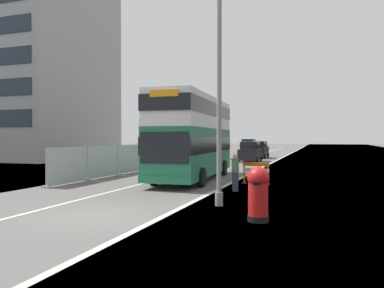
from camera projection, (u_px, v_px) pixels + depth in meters
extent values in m
cube|color=#565451|center=(96.00, 218.00, 11.88)|extent=(140.00, 280.00, 0.10)
cube|color=#B2AFA8|center=(154.00, 221.00, 11.19)|extent=(0.24, 196.00, 0.01)
cube|color=silver|center=(35.00, 211.00, 12.69)|extent=(0.16, 168.00, 0.01)
cube|color=#1E6B47|center=(194.00, 151.00, 22.31)|extent=(3.27, 10.62, 2.71)
cube|color=silver|center=(194.00, 125.00, 22.29)|extent=(3.27, 10.62, 0.40)
cube|color=silver|center=(194.00, 110.00, 22.27)|extent=(3.24, 10.51, 1.44)
cube|color=black|center=(194.00, 144.00, 22.31)|extent=(3.30, 10.72, 0.87)
cube|color=black|center=(194.00, 110.00, 22.27)|extent=(3.29, 10.67, 0.79)
cube|color=black|center=(164.00, 148.00, 17.25)|extent=(2.36, 0.22, 1.49)
cube|color=orange|center=(164.00, 93.00, 17.20)|extent=(1.41, 0.16, 0.32)
cube|color=#1E6B47|center=(194.00, 171.00, 22.33)|extent=(3.30, 10.72, 0.36)
cylinder|color=black|center=(154.00, 176.00, 19.55)|extent=(0.37, 1.02, 1.00)
cylinder|color=black|center=(201.00, 177.00, 18.86)|extent=(0.37, 1.02, 1.00)
cylinder|color=black|center=(187.00, 167.00, 25.45)|extent=(0.37, 1.02, 1.00)
cylinder|color=black|center=(224.00, 168.00, 24.76)|extent=(0.37, 1.02, 1.00)
cylinder|color=gray|center=(219.00, 89.00, 13.61)|extent=(0.18, 0.18, 8.56)
cylinder|color=gray|center=(219.00, 199.00, 13.68)|extent=(0.29, 0.29, 0.50)
cylinder|color=black|center=(258.00, 218.00, 11.13)|extent=(0.64, 0.64, 0.18)
cylinder|color=red|center=(258.00, 197.00, 11.12)|extent=(0.59, 0.59, 1.13)
sphere|color=red|center=(258.00, 178.00, 11.11)|extent=(0.67, 0.67, 0.67)
cube|color=black|center=(257.00, 184.00, 10.82)|extent=(0.22, 0.03, 0.07)
cube|color=orange|center=(256.00, 164.00, 19.89)|extent=(1.46, 0.34, 0.20)
cube|color=white|center=(256.00, 170.00, 19.89)|extent=(1.46, 0.34, 0.20)
cube|color=orange|center=(244.00, 174.00, 20.22)|extent=(0.08, 0.08, 1.09)
cube|color=black|center=(244.00, 183.00, 20.23)|extent=(0.22, 0.46, 0.08)
cube|color=orange|center=(268.00, 175.00, 19.57)|extent=(0.08, 0.08, 1.09)
cube|color=black|center=(268.00, 184.00, 19.58)|extent=(0.22, 0.46, 0.08)
cube|color=#A8AAAD|center=(68.00, 165.00, 20.01)|extent=(0.04, 3.26, 1.95)
cube|color=#A8AAAD|center=(103.00, 161.00, 23.21)|extent=(0.04, 3.26, 1.95)
cube|color=#A8AAAD|center=(130.00, 158.00, 26.42)|extent=(0.04, 3.26, 1.95)
cube|color=#A8AAAD|center=(151.00, 156.00, 29.63)|extent=(0.04, 3.26, 1.95)
cube|color=#A8AAAD|center=(168.00, 154.00, 32.83)|extent=(0.04, 3.26, 1.95)
cube|color=#A8AAAD|center=(181.00, 153.00, 36.04)|extent=(0.04, 3.26, 1.95)
cylinder|color=#939699|center=(46.00, 168.00, 18.40)|extent=(0.06, 0.06, 2.05)
cube|color=gray|center=(46.00, 187.00, 18.42)|extent=(0.44, 0.20, 0.12)
cylinder|color=#939699|center=(87.00, 163.00, 21.61)|extent=(0.06, 0.06, 2.05)
cube|color=gray|center=(87.00, 180.00, 21.63)|extent=(0.44, 0.20, 0.12)
cylinder|color=#939699|center=(118.00, 160.00, 24.82)|extent=(0.06, 0.06, 2.05)
cube|color=gray|center=(118.00, 174.00, 24.83)|extent=(0.44, 0.20, 0.12)
cylinder|color=#939699|center=(141.00, 157.00, 28.02)|extent=(0.06, 0.06, 2.05)
cube|color=gray|center=(141.00, 170.00, 28.04)|extent=(0.44, 0.20, 0.12)
cylinder|color=#939699|center=(160.00, 155.00, 31.23)|extent=(0.06, 0.06, 2.05)
cube|color=gray|center=(160.00, 167.00, 31.25)|extent=(0.44, 0.20, 0.12)
cylinder|color=#939699|center=(175.00, 154.00, 34.44)|extent=(0.06, 0.06, 2.05)
cube|color=gray|center=(175.00, 164.00, 34.45)|extent=(0.44, 0.20, 0.12)
cylinder|color=#939699|center=(187.00, 152.00, 37.64)|extent=(0.06, 0.06, 2.05)
cube|color=gray|center=(187.00, 162.00, 37.66)|extent=(0.44, 0.20, 0.12)
cube|color=black|center=(250.00, 154.00, 38.97)|extent=(1.87, 3.93, 1.13)
cube|color=black|center=(250.00, 145.00, 38.95)|extent=(1.72, 2.16, 0.77)
cylinder|color=black|center=(261.00, 158.00, 39.81)|extent=(0.20, 0.60, 0.60)
cylinder|color=black|center=(244.00, 158.00, 40.44)|extent=(0.20, 0.60, 0.60)
cylinder|color=black|center=(257.00, 159.00, 37.52)|extent=(0.20, 0.60, 0.60)
cylinder|color=black|center=(239.00, 159.00, 38.14)|extent=(0.20, 0.60, 0.60)
cube|color=black|center=(259.00, 152.00, 45.45)|extent=(1.80, 4.52, 1.20)
cube|color=black|center=(259.00, 144.00, 45.43)|extent=(1.66, 2.49, 0.68)
cylinder|color=black|center=(268.00, 155.00, 46.48)|extent=(0.20, 0.60, 0.60)
cylinder|color=black|center=(254.00, 155.00, 47.08)|extent=(0.20, 0.60, 0.60)
cylinder|color=black|center=(265.00, 156.00, 43.84)|extent=(0.20, 0.60, 0.60)
cylinder|color=black|center=(250.00, 156.00, 44.44)|extent=(0.20, 0.60, 0.60)
cube|color=black|center=(249.00, 149.00, 55.31)|extent=(1.87, 4.06, 1.35)
cube|color=black|center=(249.00, 142.00, 55.29)|extent=(1.72, 2.23, 0.75)
cylinder|color=black|center=(256.00, 152.00, 56.19)|extent=(0.20, 0.60, 0.60)
cylinder|color=black|center=(244.00, 152.00, 56.81)|extent=(0.20, 0.60, 0.60)
cylinder|color=black|center=(254.00, 153.00, 53.82)|extent=(0.20, 0.60, 0.60)
cylinder|color=black|center=(241.00, 153.00, 54.44)|extent=(0.20, 0.60, 0.60)
cylinder|color=#4C3D2D|center=(186.00, 140.00, 54.12)|extent=(0.34, 0.34, 4.22)
cylinder|color=#4C3D2D|center=(188.00, 133.00, 53.92)|extent=(0.97, 0.18, 0.88)
cylinder|color=#4C3D2D|center=(190.00, 127.00, 54.67)|extent=(0.86, 1.60, 1.11)
cylinder|color=#4C3D2D|center=(184.00, 130.00, 54.58)|extent=(1.09, 0.92, 1.81)
cylinder|color=#4C3D2D|center=(181.00, 130.00, 53.80)|extent=(1.08, 1.09, 1.21)
cylinder|color=#4C3D2D|center=(185.00, 127.00, 53.23)|extent=(0.43, 1.81, 1.39)
cylinder|color=#4C3D2D|center=(194.00, 141.00, 61.50)|extent=(0.33, 0.33, 3.94)
cylinder|color=#4C3D2D|center=(197.00, 128.00, 61.19)|extent=(1.41, 0.29, 1.59)
cylinder|color=#4C3D2D|center=(198.00, 132.00, 61.82)|extent=(1.16, 1.23, 1.33)
cylinder|color=#4C3D2D|center=(194.00, 127.00, 61.97)|extent=(0.29, 1.15, 1.44)
cylinder|color=#4C3D2D|center=(190.00, 127.00, 61.82)|extent=(1.41, 0.44, 1.90)
cylinder|color=#4C3D2D|center=(190.00, 134.00, 61.46)|extent=(1.34, 0.60, 1.12)
cylinder|color=#4C3D2D|center=(191.00, 134.00, 61.08)|extent=(0.67, 1.18, 1.03)
cylinder|color=#4C3D2D|center=(195.00, 129.00, 60.72)|extent=(0.99, 1.39, 1.60)
cylinder|color=#2D3342|center=(235.00, 182.00, 17.41)|extent=(0.29, 0.29, 0.90)
cylinder|color=#51704C|center=(235.00, 165.00, 17.39)|extent=(0.34, 0.34, 0.63)
sphere|color=tan|center=(235.00, 156.00, 17.39)|extent=(0.22, 0.22, 0.22)
cube|color=#9EA0A3|center=(1.00, 61.00, 46.58)|extent=(25.24, 15.41, 24.32)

